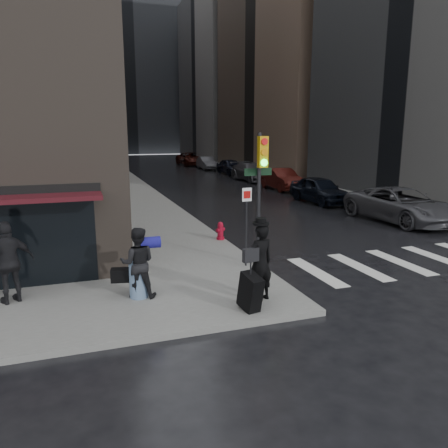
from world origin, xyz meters
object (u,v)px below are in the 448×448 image
Objects in this scene: traffic_light at (259,182)px; parked_car_3 at (252,172)px; man_overcoat at (258,267)px; parked_car_5 at (207,163)px; parked_car_2 at (281,179)px; fire_hydrant at (220,232)px; man_jeans at (137,263)px; parked_car_4 at (231,167)px; parked_car_0 at (401,205)px; parked_car_6 at (191,159)px; man_greycoat at (9,262)px; parked_car_1 at (320,190)px.

traffic_light is 25.23m from parked_car_3.
parked_car_5 is (10.22, 38.55, -0.34)m from man_overcoat.
parked_car_3 is (0.19, 6.22, -0.01)m from parked_car_2.
fire_hydrant is at bearing -104.07° from parked_car_5.
man_overcoat is 3.51m from traffic_light.
fire_hydrant is at bearing -119.26° from parked_car_3.
man_jeans is 33.92m from parked_car_4.
parked_car_2 is at bearing -95.31° from parked_car_3.
parked_car_6 is (-0.68, 37.32, -0.02)m from parked_car_0.
parked_car_6 is (-0.89, 12.44, 0.03)m from parked_car_4.
man_overcoat is at bearing 166.60° from man_jeans.
parked_car_0 reaches higher than parked_car_2.
parked_car_6 reaches higher than parked_car_5.
parked_car_0 is at bearing -92.16° from parked_car_6.
man_overcoat is 0.50× the size of parked_car_5.
man_greycoat is 0.43× the size of parked_car_2.
traffic_light is 5.84× the size of fire_hydrant.
parked_car_6 is at bearing -113.98° from man_overcoat.
parked_car_2 is at bearing -92.20° from parked_car_6.
parked_car_4 is 12.47m from parked_car_6.
parked_car_2 is at bearing -113.78° from man_jeans.
man_jeans is 4.59m from traffic_light.
traffic_light is at bearing -147.59° from man_jeans.
parked_car_3 is (9.42, 23.31, -2.02)m from traffic_light.
parked_car_2 is (13.20, 18.60, -0.27)m from man_jeans.
man_jeans is at bearing -159.01° from parked_car_0.
traffic_light is 0.76× the size of parked_car_3.
parked_car_0 is (9.48, 4.65, -1.99)m from traffic_light.
parked_car_6 is (10.02, 44.77, -0.25)m from man_overcoat.
parked_car_3 is 6.23m from parked_car_4.
parked_car_0 is (10.69, 7.45, -0.23)m from man_overcoat.
man_greycoat is at bearing -175.77° from traffic_light.
fire_hydrant is 0.12× the size of parked_car_0.
man_jeans is 6.41m from fire_hydrant.
parked_car_0 is (16.46, 5.49, -0.36)m from man_greycoat.
man_overcoat is 6.47m from fire_hydrant.
parked_car_5 is at bearing 93.40° from parked_car_4.
parked_car_6 is (8.88, 38.42, 0.33)m from fire_hydrant.
parked_car_5 is (12.98, 37.26, -0.36)m from man_jeans.
parked_car_2 is 1.12× the size of parked_car_5.
parked_car_2 is 0.84× the size of parked_car_6.
man_overcoat is 0.48× the size of parked_car_4.
parked_car_1 is 0.97× the size of parked_car_2.
fire_hydrant is 21.93m from parked_car_3.
parked_car_2 is 18.66m from parked_car_5.
parked_car_4 is (0.46, 12.44, -0.03)m from parked_car_2.
parked_car_4 is (0.22, 24.88, -0.06)m from parked_car_0.
parked_car_5 is at bearing -141.07° from man_greycoat.
parked_car_0 is 1.32× the size of parked_car_4.
fire_hydrant is (3.90, 5.06, -0.60)m from man_jeans.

